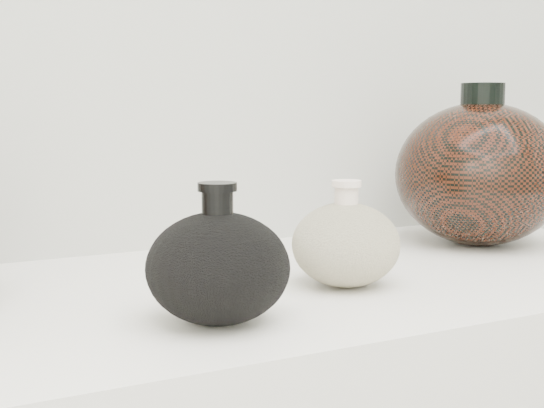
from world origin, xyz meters
TOP-DOWN VIEW (x-y plane):
  - black_gourd_vase at (-0.11, 0.82)m, footprint 0.17×0.17m
  - cream_gourd_vase at (0.08, 0.89)m, footprint 0.13×0.13m
  - right_round_pot at (0.40, 1.02)m, footprint 0.29×0.29m

SIDE VIEW (x-z plane):
  - cream_gourd_vase at x=0.08m, z-range 0.89..1.01m
  - black_gourd_vase at x=-0.11m, z-range 0.89..1.02m
  - right_round_pot at x=0.40m, z-range 0.89..1.12m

